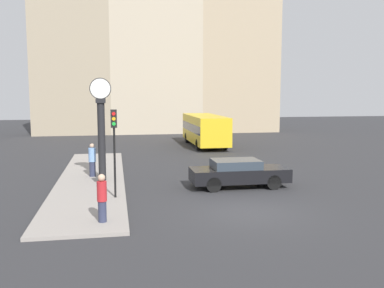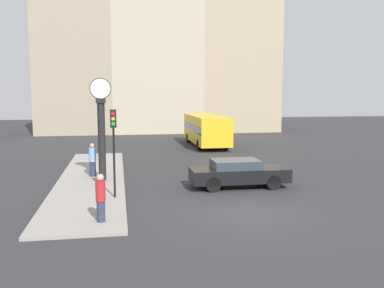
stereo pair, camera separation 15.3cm
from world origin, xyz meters
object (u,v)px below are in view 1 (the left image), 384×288
sedan_car (239,173)px  pedestrian_red_top (102,198)px  bus_distant (205,129)px  pedestrian_blue_stripe (92,160)px  street_clock (101,131)px  traffic_light_near (114,135)px

sedan_car → pedestrian_red_top: 8.04m
sedan_car → bus_distant: (1.72, 16.04, 0.79)m
bus_distant → pedestrian_blue_stripe: (-8.80, -12.64, -0.50)m
sedan_car → pedestrian_blue_stripe: bearing=154.4°
street_clock → pedestrian_blue_stripe: (-0.55, 1.11, -1.62)m
sedan_car → traffic_light_near: (-5.89, -1.49, 2.09)m
sedan_car → bus_distant: size_ratio=0.55×
sedan_car → pedestrian_red_top: (-6.34, -4.94, 0.26)m
traffic_light_near → pedestrian_red_top: (-0.45, -3.46, -1.83)m
bus_distant → pedestrian_red_top: bus_distant is taller
bus_distant → pedestrian_blue_stripe: 15.41m
bus_distant → street_clock: size_ratio=1.64×
street_clock → pedestrian_blue_stripe: street_clock is taller
street_clock → pedestrian_red_top: street_clock is taller
sedan_car → street_clock: (-6.53, 2.28, 1.91)m
pedestrian_red_top → pedestrian_blue_stripe: (-0.74, 8.34, 0.03)m
pedestrian_blue_stripe → sedan_car: bearing=-25.6°
pedestrian_red_top → traffic_light_near: bearing=82.6°
traffic_light_near → bus_distant: bearing=66.5°
bus_distant → street_clock: (-8.25, -13.75, 1.12)m
street_clock → pedestrian_blue_stripe: 2.04m
traffic_light_near → street_clock: (-0.64, 3.77, -0.18)m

